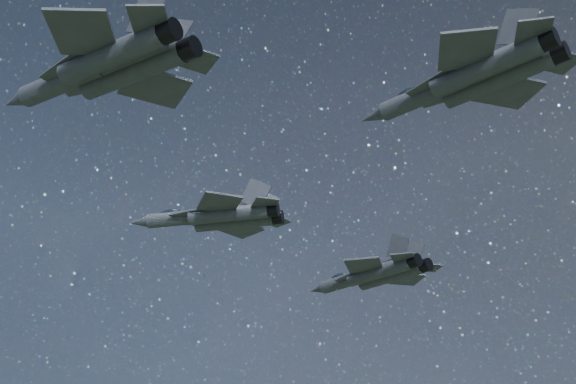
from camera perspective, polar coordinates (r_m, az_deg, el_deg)
The scene contains 4 objects.
jet_lead at distance 79.81m, azimuth -5.87°, elevation -2.08°, with size 19.52×12.80×5.03m.
jet_left at distance 88.37m, azimuth 7.40°, elevation -6.89°, with size 20.31×14.10×5.10m.
jet_right at distance 52.74m, azimuth -15.04°, elevation 10.26°, with size 19.76×13.79×4.97m.
jet_slot at distance 53.19m, azimuth 15.43°, elevation 9.37°, with size 17.68×12.49×4.48m.
Camera 1 is at (38.62, -48.62, 119.40)m, focal length 42.00 mm.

